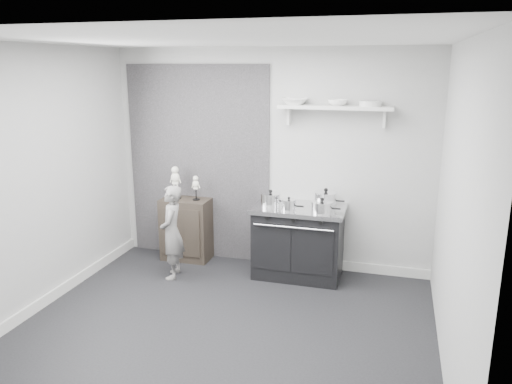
# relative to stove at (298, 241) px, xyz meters

# --- Properties ---
(ground) EXTENTS (4.00, 4.00, 0.00)m
(ground) POSITION_rel_stove_xyz_m (-0.45, -1.48, -0.44)
(ground) COLOR black
(ground) RESTS_ON ground
(room_shell) EXTENTS (4.02, 3.62, 2.71)m
(room_shell) POSITION_rel_stove_xyz_m (-0.54, -1.33, 1.20)
(room_shell) COLOR #AAAAA7
(room_shell) RESTS_ON ground
(wall_shelf) EXTENTS (1.30, 0.26, 0.24)m
(wall_shelf) POSITION_rel_stove_xyz_m (0.35, 0.20, 1.57)
(wall_shelf) COLOR silver
(wall_shelf) RESTS_ON room_shell
(stove) EXTENTS (1.08, 0.68, 0.87)m
(stove) POSITION_rel_stove_xyz_m (0.00, 0.00, 0.00)
(stove) COLOR black
(stove) RESTS_ON ground
(side_cabinet) EXTENTS (0.62, 0.36, 0.81)m
(side_cabinet) POSITION_rel_stove_xyz_m (-1.51, 0.13, -0.03)
(side_cabinet) COLOR black
(side_cabinet) RESTS_ON ground
(child) EXTENTS (0.36, 0.47, 1.13)m
(child) POSITION_rel_stove_xyz_m (-1.44, -0.46, 0.13)
(child) COLOR slate
(child) RESTS_ON ground
(pot_front_left) EXTENTS (0.33, 0.24, 0.20)m
(pot_front_left) POSITION_rel_stove_xyz_m (-0.33, -0.07, 0.51)
(pot_front_left) COLOR white
(pot_front_left) RESTS_ON stove
(pot_back_right) EXTENTS (0.36, 0.27, 0.23)m
(pot_back_right) POSITION_rel_stove_xyz_m (0.30, 0.09, 0.52)
(pot_back_right) COLOR white
(pot_back_right) RESTS_ON stove
(pot_front_right) EXTENTS (0.33, 0.25, 0.17)m
(pot_front_right) POSITION_rel_stove_xyz_m (0.29, -0.16, 0.50)
(pot_front_right) COLOR white
(pot_front_right) RESTS_ON stove
(pot_front_center) EXTENTS (0.26, 0.17, 0.16)m
(pot_front_center) POSITION_rel_stove_xyz_m (-0.08, -0.18, 0.50)
(pot_front_center) COLOR white
(pot_front_center) RESTS_ON stove
(skeleton_full) EXTENTS (0.14, 0.09, 0.49)m
(skeleton_full) POSITION_rel_stove_xyz_m (-1.64, 0.13, 0.62)
(skeleton_full) COLOR white
(skeleton_full) RESTS_ON side_cabinet
(skeleton_torso) EXTENTS (0.10, 0.07, 0.36)m
(skeleton_torso) POSITION_rel_stove_xyz_m (-1.36, 0.13, 0.56)
(skeleton_torso) COLOR white
(skeleton_torso) RESTS_ON side_cabinet
(bowl_large) EXTENTS (0.31, 0.31, 0.08)m
(bowl_large) POSITION_rel_stove_xyz_m (-0.12, 0.19, 1.64)
(bowl_large) COLOR white
(bowl_large) RESTS_ON wall_shelf
(bowl_small) EXTENTS (0.22, 0.22, 0.07)m
(bowl_small) POSITION_rel_stove_xyz_m (0.38, 0.19, 1.64)
(bowl_small) COLOR white
(bowl_small) RESTS_ON wall_shelf
(plate_stack) EXTENTS (0.25, 0.25, 0.06)m
(plate_stack) POSITION_rel_stove_xyz_m (0.74, 0.19, 1.63)
(plate_stack) COLOR silver
(plate_stack) RESTS_ON wall_shelf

